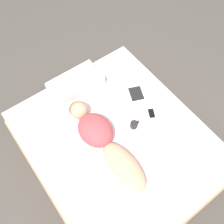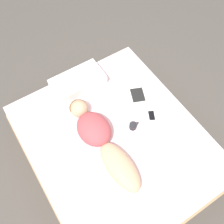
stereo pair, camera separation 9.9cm
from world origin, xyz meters
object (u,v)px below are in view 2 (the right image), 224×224
(open_magazine, at_px, (129,96))
(coffee_mug, at_px, (133,126))
(cell_phone, at_px, (152,116))
(person, at_px, (99,137))

(open_magazine, relative_size, coffee_mug, 4.60)
(cell_phone, bearing_deg, person, -156.95)
(open_magazine, xyz_separation_m, coffee_mug, (-0.20, -0.38, 0.04))
(open_magazine, distance_m, coffee_mug, 0.43)
(coffee_mug, xyz_separation_m, cell_phone, (0.27, 0.01, -0.04))
(open_magazine, height_order, cell_phone, same)
(open_magazine, distance_m, cell_phone, 0.38)
(cell_phone, bearing_deg, open_magazine, 128.75)
(person, distance_m, coffee_mug, 0.42)
(person, relative_size, cell_phone, 7.45)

